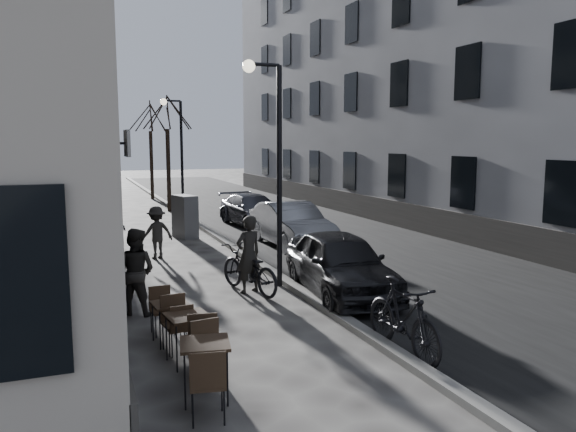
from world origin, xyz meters
TOP-DOWN VIEW (x-y plane):
  - ground at (0.00, 0.00)m, footprint 120.00×120.00m
  - road at (3.85, 16.00)m, footprint 7.30×60.00m
  - kerb at (0.20, 16.00)m, footprint 0.25×60.00m
  - building_left at (-6.00, 16.50)m, footprint 4.00×35.00m
  - building_right at (9.50, 16.50)m, footprint 4.00×35.00m
  - streetlamp_near at (-0.17, 6.00)m, footprint 0.90×0.28m
  - streetlamp_far at (-0.17, 18.00)m, footprint 0.90×0.28m
  - tree_near at (-0.10, 21.00)m, footprint 2.40×2.40m
  - tree_far at (-0.10, 27.00)m, footprint 2.40×2.40m
  - bistro_set_a at (-2.89, 0.93)m, footprint 0.73×1.60m
  - bistro_set_b at (-2.87, 2.20)m, footprint 0.69×1.55m
  - bistro_set_c at (-2.98, 3.16)m, footprint 0.62×1.41m
  - utility_cabinet at (-0.80, 13.32)m, footprint 0.80×1.10m
  - bicycle at (-0.83, 5.72)m, footprint 1.30×2.13m
  - cyclist_rider at (-0.83, 5.72)m, footprint 0.73×0.59m
  - pedestrian_near at (-3.33, 5.01)m, footprint 1.04×0.99m
  - pedestrian_mid at (-2.22, 10.15)m, footprint 1.08×0.78m
  - pedestrian_far at (-3.60, 10.01)m, footprint 1.15×0.66m
  - car_near at (1.00, 4.85)m, footprint 2.00×4.19m
  - car_mid at (2.07, 10.53)m, footprint 1.56×4.26m
  - car_far at (2.28, 15.25)m, footprint 2.11×4.37m
  - moped at (0.35, 1.34)m, footprint 0.60×1.98m

SIDE VIEW (x-z plane):
  - ground at x=0.00m, z-range 0.00..0.00m
  - road at x=3.85m, z-range 0.00..0.00m
  - kerb at x=0.20m, z-range 0.00..0.12m
  - bistro_set_c at x=-2.98m, z-range 0.01..0.83m
  - bistro_set_b at x=-2.87m, z-range 0.01..0.90m
  - bistro_set_a at x=-2.89m, z-range 0.01..0.93m
  - bicycle at x=-0.83m, z-range 0.00..1.06m
  - moped at x=0.35m, z-range 0.00..1.18m
  - car_far at x=2.28m, z-range 0.00..1.22m
  - car_near at x=1.00m, z-range 0.00..1.38m
  - car_mid at x=2.07m, z-range 0.00..1.39m
  - utility_cabinet at x=-0.80m, z-range 0.00..1.48m
  - pedestrian_mid at x=-2.22m, z-range 0.00..1.50m
  - pedestrian_near at x=-3.33m, z-range 0.00..1.69m
  - cyclist_rider at x=-0.83m, z-range 0.00..1.73m
  - pedestrian_far at x=-3.60m, z-range 0.00..1.84m
  - streetlamp_near at x=-0.17m, z-range 0.62..5.71m
  - streetlamp_far at x=-0.17m, z-range 0.62..5.71m
  - tree_near at x=-0.10m, z-range 1.81..7.51m
  - tree_far at x=-0.10m, z-range 1.81..7.51m
  - building_left at x=-6.00m, z-range 0.00..16.00m
  - building_right at x=9.50m, z-range 0.00..16.00m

